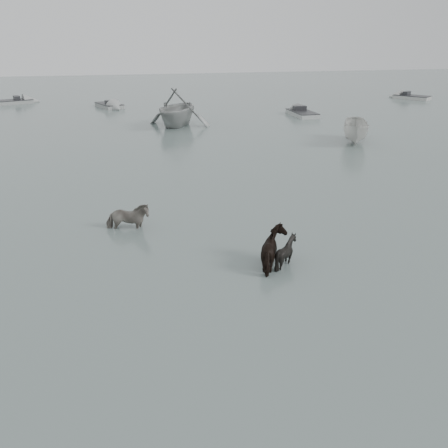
# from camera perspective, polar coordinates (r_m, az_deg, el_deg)

# --- Properties ---
(ground) EXTENTS (140.00, 140.00, 0.00)m
(ground) POSITION_cam_1_polar(r_m,az_deg,el_deg) (16.64, -2.17, -3.56)
(ground) COLOR slate
(ground) RESTS_ON ground
(pony_pinto) EXTENTS (1.76, 0.98, 1.41)m
(pony_pinto) POSITION_cam_1_polar(r_m,az_deg,el_deg) (18.84, -11.03, 1.44)
(pony_pinto) COLOR black
(pony_pinto) RESTS_ON ground
(pony_dark) EXTENTS (1.36, 1.55, 1.48)m
(pony_dark) POSITION_cam_1_polar(r_m,az_deg,el_deg) (15.71, 6.00, -2.30)
(pony_dark) COLOR black
(pony_dark) RESTS_ON ground
(pony_black) EXTENTS (1.08, 0.97, 1.14)m
(pony_black) POSITION_cam_1_polar(r_m,az_deg,el_deg) (15.88, 7.11, -2.75)
(pony_black) COLOR black
(pony_black) RESTS_ON ground
(rowboat_trail) EXTENTS (7.04, 7.36, 3.01)m
(rowboat_trail) POSITION_cam_1_polar(r_m,az_deg,el_deg) (39.05, -5.40, 13.28)
(rowboat_trail) COLOR #9EA19F
(rowboat_trail) RESTS_ON ground
(boat_small) EXTENTS (3.24, 4.56, 1.65)m
(boat_small) POSITION_cam_1_polar(r_m,az_deg,el_deg) (34.23, 14.89, 10.35)
(boat_small) COLOR beige
(boat_small) RESTS_ON ground
(skiff_port) EXTENTS (1.85, 5.27, 0.75)m
(skiff_port) POSITION_cam_1_polar(r_m,az_deg,el_deg) (44.20, 8.95, 12.60)
(skiff_port) COLOR #AFB2AF
(skiff_port) RESTS_ON ground
(skiff_mid) EXTENTS (3.26, 4.93, 0.75)m
(skiff_mid) POSITION_cam_1_polar(r_m,az_deg,el_deg) (49.57, -12.99, 13.28)
(skiff_mid) COLOR gray
(skiff_mid) RESTS_ON ground
(skiff_star) EXTENTS (4.39, 4.90, 0.75)m
(skiff_star) POSITION_cam_1_polar(r_m,az_deg,el_deg) (57.82, 20.70, 13.58)
(skiff_star) COLOR #B5B4B0
(skiff_star) RESTS_ON ground
(skiff_far) EXTENTS (6.11, 3.50, 0.75)m
(skiff_far) POSITION_cam_1_polar(r_m,az_deg,el_deg) (54.90, -23.33, 12.87)
(skiff_far) COLOR #949694
(skiff_far) RESTS_ON ground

